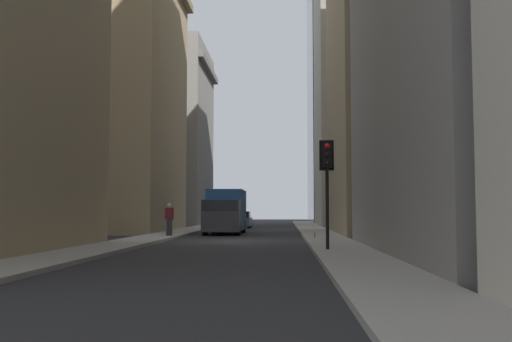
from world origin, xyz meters
The scene contains 12 objects.
ground_plane centered at (0.00, 0.00, 0.00)m, with size 135.00×135.00×0.00m, color #262628.
sidewalk_right centered at (0.00, 4.50, 0.07)m, with size 90.00×2.20×0.14m, color gray.
sidewalk_left centered at (0.00, -4.50, 0.07)m, with size 90.00×2.20×0.14m, color gray.
building_left_midfar centered at (8.10, -10.60, 12.32)m, with size 13.30×10.00×24.64m.
building_left_far centered at (28.09, -10.60, 12.56)m, with size 13.88×10.00×25.11m.
building_right_far centered at (29.91, 10.59, 9.12)m, with size 12.09×10.50×18.21m.
building_right_midfar centered at (11.70, 10.59, 10.70)m, with size 12.59×10.50×21.38m.
delivery_truck centered at (8.40, 1.40, 1.46)m, with size 6.46×2.25×2.84m.
hatchback_grey centered at (21.24, 1.40, 0.66)m, with size 4.30×1.78×1.42m.
traffic_light_foreground centered at (-8.03, -3.92, 3.01)m, with size 0.43×0.52×3.91m.
pedestrian centered at (2.49, 3.86, 1.11)m, with size 0.26×0.44×1.77m.
discarded_bottle centered at (1.07, -3.93, 0.25)m, with size 0.07×0.07×0.27m.
Camera 1 is at (-28.84, -2.40, 1.52)m, focal length 40.78 mm.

